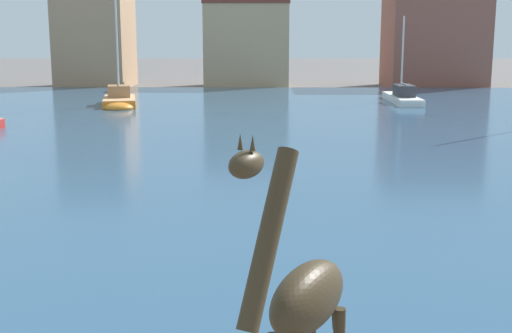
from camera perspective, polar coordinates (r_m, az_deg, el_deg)
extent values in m
cube|color=#2D5170|center=(35.66, -0.47, 3.46)|extent=(91.98, 51.34, 0.28)
ellipsoid|color=#382B19|center=(7.23, 4.47, -11.07)|extent=(1.17, 1.54, 0.72)
cylinder|color=#382B19|center=(6.15, 1.06, -6.13)|extent=(0.64, 0.97, 1.61)
ellipsoid|color=#382B19|center=(5.62, -0.82, 0.18)|extent=(0.42, 0.51, 0.24)
cone|color=#382B19|center=(5.56, -0.29, 2.04)|extent=(0.05, 0.05, 0.14)
cone|color=#382B19|center=(5.62, -1.36, 2.13)|extent=(0.05, 0.05, 0.14)
cylinder|color=#382B19|center=(7.93, 6.55, -11.38)|extent=(0.13, 0.20, 0.76)
cube|color=orange|center=(46.20, -11.59, 5.27)|extent=(3.10, 5.52, 0.75)
ellipsoid|color=orange|center=(43.74, -11.64, 4.95)|extent=(2.22, 2.16, 0.71)
cube|color=#E2A56E|center=(46.16, -11.61, 5.77)|extent=(3.04, 5.41, 0.06)
cube|color=#9E7047|center=(46.52, -11.62, 6.33)|extent=(1.81, 2.08, 0.78)
cylinder|color=silver|center=(45.59, -11.80, 10.40)|extent=(0.12, 0.12, 7.53)
cylinder|color=silver|center=(46.61, -11.64, 6.89)|extent=(0.44, 1.80, 0.08)
cube|color=white|center=(48.48, 12.38, 5.47)|extent=(1.72, 7.40, 0.70)
ellipsoid|color=white|center=(51.91, 11.66, 5.86)|extent=(1.51, 2.60, 0.66)
cube|color=silver|center=(48.44, 12.40, 5.92)|extent=(1.68, 7.25, 0.06)
cube|color=#333338|center=(47.87, 12.54, 6.36)|extent=(1.18, 2.60, 0.78)
cylinder|color=silver|center=(48.83, 12.41, 9.19)|extent=(0.12, 0.12, 5.56)
cylinder|color=silver|center=(47.65, 12.60, 6.88)|extent=(0.10, 2.59, 0.08)
cube|color=tan|center=(67.39, -13.58, 11.02)|extent=(6.57, 7.22, 10.29)
cube|color=tan|center=(65.39, -0.76, 10.23)|extent=(7.89, 7.02, 7.80)
cube|color=brown|center=(65.47, -0.77, 14.00)|extent=(8.05, 7.16, 0.80)
cube|color=#8E5142|center=(67.30, 14.96, 10.59)|extent=(8.96, 7.65, 9.44)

